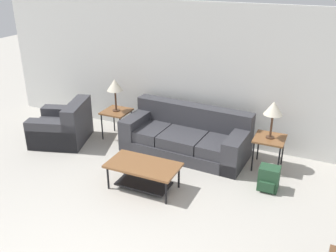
# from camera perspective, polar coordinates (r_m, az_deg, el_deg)

# --- Properties ---
(wall_back) EXTENTS (8.97, 0.06, 2.60)m
(wall_back) POSITION_cam_1_polar(r_m,az_deg,el_deg) (6.99, 5.89, 7.72)
(wall_back) COLOR silver
(wall_back) RESTS_ON ground_plane
(couch) EXTENTS (2.30, 1.08, 0.82)m
(couch) POSITION_cam_1_polar(r_m,az_deg,el_deg) (6.81, 2.78, -1.71)
(couch) COLOR #38383D
(couch) RESTS_ON ground_plane
(armchair) EXTENTS (1.22, 1.23, 0.80)m
(armchair) POSITION_cam_1_polar(r_m,az_deg,el_deg) (7.50, -15.70, -0.20)
(armchair) COLOR #38383D
(armchair) RESTS_ON ground_plane
(coffee_table) EXTENTS (1.10, 0.60, 0.42)m
(coffee_table) POSITION_cam_1_polar(r_m,az_deg,el_deg) (5.73, -3.79, -6.79)
(coffee_table) COLOR brown
(coffee_table) RESTS_ON ground_plane
(side_table_left) EXTENTS (0.50, 0.52, 0.56)m
(side_table_left) POSITION_cam_1_polar(r_m,az_deg,el_deg) (7.36, -7.86, 1.90)
(side_table_left) COLOR brown
(side_table_left) RESTS_ON ground_plane
(side_table_right) EXTENTS (0.50, 0.52, 0.56)m
(side_table_right) POSITION_cam_1_polar(r_m,az_deg,el_deg) (6.41, 15.22, -2.21)
(side_table_right) COLOR brown
(side_table_right) RESTS_ON ground_plane
(table_lamp_left) EXTENTS (0.30, 0.30, 0.63)m
(table_lamp_left) POSITION_cam_1_polar(r_m,az_deg,el_deg) (7.17, -8.11, 6.09)
(table_lamp_left) COLOR #472D1E
(table_lamp_left) RESTS_ON side_table_left
(table_lamp_right) EXTENTS (0.30, 0.30, 0.63)m
(table_lamp_right) POSITION_cam_1_polar(r_m,az_deg,el_deg) (6.19, 15.77, 2.51)
(table_lamp_right) COLOR #472D1E
(table_lamp_right) RESTS_ON side_table_right
(backpack) EXTENTS (0.30, 0.31, 0.39)m
(backpack) POSITION_cam_1_polar(r_m,az_deg,el_deg) (5.95, 15.09, -7.76)
(backpack) COLOR #23472D
(backpack) RESTS_ON ground_plane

